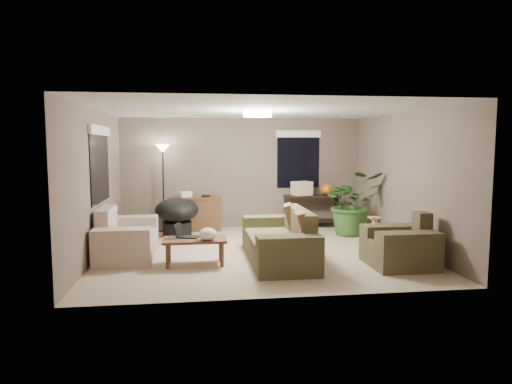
{
  "coord_description": "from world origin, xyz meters",
  "views": [
    {
      "loc": [
        -1.09,
        -7.94,
        1.91
      ],
      "look_at": [
        0.0,
        0.2,
        1.05
      ],
      "focal_mm": 32.0,
      "sensor_mm": 36.0,
      "label": 1
    }
  ],
  "objects": [
    {
      "name": "main_sofa",
      "position": [
        0.29,
        -0.69,
        0.29
      ],
      "size": [
        0.95,
        2.2,
        0.85
      ],
      "color": "brown",
      "rests_on": "ground"
    },
    {
      "name": "cat_scratching_post",
      "position": [
        2.39,
        0.48,
        0.21
      ],
      "size": [
        0.32,
        0.32,
        0.5
      ],
      "color": "tan",
      "rests_on": "ground"
    },
    {
      "name": "window_left",
      "position": [
        -2.73,
        0.3,
        1.78
      ],
      "size": [
        0.05,
        1.56,
        1.33
      ],
      "color": "black",
      "rests_on": "room_shell"
    },
    {
      "name": "throw_pillows",
      "position": [
        0.55,
        -0.69,
        0.65
      ],
      "size": [
        0.32,
        1.38,
        0.47
      ],
      "color": "#8C7251",
      "rests_on": "main_sofa"
    },
    {
      "name": "console_table",
      "position": [
        1.58,
        2.22,
        0.44
      ],
      "size": [
        1.3,
        0.4,
        0.75
      ],
      "color": "black",
      "rests_on": "ground"
    },
    {
      "name": "ceiling_fixture",
      "position": [
        0.0,
        0.0,
        2.44
      ],
      "size": [
        0.5,
        0.5,
        0.1
      ],
      "primitive_type": "cylinder",
      "color": "white",
      "rests_on": "room_shell"
    },
    {
      "name": "plastic_bag",
      "position": [
        -0.91,
        -0.9,
        0.52
      ],
      "size": [
        0.35,
        0.34,
        0.19
      ],
      "primitive_type": "ellipsoid",
      "rotation": [
        0.0,
        0.0,
        0.39
      ],
      "color": "white",
      "rests_on": "coffee_table"
    },
    {
      "name": "laptop",
      "position": [
        -1.28,
        -0.65,
        0.48
      ],
      "size": [
        0.43,
        0.31,
        0.24
      ],
      "color": "black",
      "rests_on": "coffee_table"
    },
    {
      "name": "window_back",
      "position": [
        1.3,
        2.48,
        1.79
      ],
      "size": [
        1.06,
        0.05,
        1.33
      ],
      "color": "black",
      "rests_on": "room_shell"
    },
    {
      "name": "desk_papers",
      "position": [
        -1.22,
        2.19,
        0.8
      ],
      "size": [
        0.7,
        0.31,
        0.12
      ],
      "color": "silver",
      "rests_on": "desk"
    },
    {
      "name": "desk",
      "position": [
        -1.06,
        2.2,
        0.38
      ],
      "size": [
        1.1,
        0.5,
        0.75
      ],
      "color": "brown",
      "rests_on": "ground"
    },
    {
      "name": "houseplant",
      "position": [
        2.19,
        1.24,
        0.53
      ],
      "size": [
        1.23,
        1.36,
        1.06
      ],
      "primitive_type": "imported",
      "color": "#2D5923",
      "rests_on": "ground"
    },
    {
      "name": "cardboard_box",
      "position": [
        1.33,
        2.22,
        0.91
      ],
      "size": [
        0.49,
        0.42,
        0.31
      ],
      "primitive_type": "cube",
      "rotation": [
        0.0,
        0.0,
        0.29
      ],
      "color": "beige",
      "rests_on": "console_table"
    },
    {
      "name": "loveseat",
      "position": [
        -2.28,
        -0.1,
        0.3
      ],
      "size": [
        0.9,
        1.6,
        0.85
      ],
      "color": "beige",
      "rests_on": "ground"
    },
    {
      "name": "papasan_chair",
      "position": [
        -1.48,
        1.59,
        0.47
      ],
      "size": [
        1.01,
        1.01,
        0.8
      ],
      "color": "black",
      "rests_on": "ground"
    },
    {
      "name": "floor_lamp",
      "position": [
        -1.78,
        2.19,
        1.6
      ],
      "size": [
        0.32,
        0.32,
        1.91
      ],
      "color": "black",
      "rests_on": "ground"
    },
    {
      "name": "armchair",
      "position": [
        2.1,
        -1.27,
        0.3
      ],
      "size": [
        0.95,
        1.0,
        0.85
      ],
      "color": "brown",
      "rests_on": "ground"
    },
    {
      "name": "coffee_table",
      "position": [
        -1.11,
        -0.75,
        0.36
      ],
      "size": [
        1.0,
        0.55,
        0.42
      ],
      "color": "brown",
      "rests_on": "ground"
    },
    {
      "name": "pumpkin",
      "position": [
        1.93,
        2.22,
        0.87
      ],
      "size": [
        0.37,
        0.37,
        0.24
      ],
      "primitive_type": "ellipsoid",
      "rotation": [
        0.0,
        0.0,
        0.34
      ],
      "color": "orange",
      "rests_on": "console_table"
    },
    {
      "name": "room_shell",
      "position": [
        0.0,
        0.0,
        1.25
      ],
      "size": [
        5.5,
        5.5,
        5.5
      ],
      "color": "tan",
      "rests_on": "ground"
    }
  ]
}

